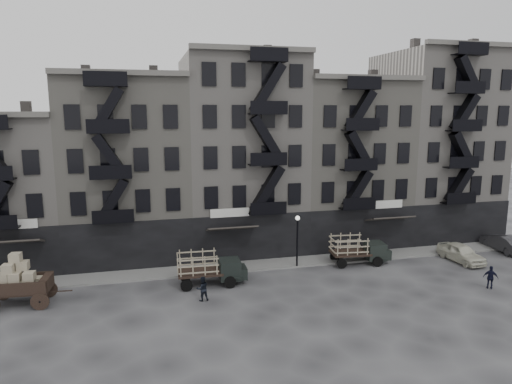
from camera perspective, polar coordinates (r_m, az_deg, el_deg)
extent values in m
plane|color=#38383A|center=(34.17, 1.71, -11.25)|extent=(140.00, 140.00, 0.00)
cube|color=slate|center=(37.55, 0.16, -9.12)|extent=(55.00, 2.50, 0.15)
cube|color=#9A948D|center=(42.70, -29.18, 0.14)|extent=(10.00, 10.00, 12.00)
cube|color=#4C4744|center=(41.60, -26.61, 9.28)|extent=(0.70, 0.70, 1.20)
cube|color=gray|center=(40.96, -15.75, 2.81)|extent=(10.00, 10.00, 15.00)
cube|color=black|center=(37.21, -15.56, -6.57)|extent=(10.00, 0.35, 4.00)
cube|color=#595651|center=(35.61, -16.61, 14.14)|extent=(10.00, 0.50, 0.40)
cube|color=#4C4744|center=(40.99, -20.63, 13.91)|extent=(0.70, 0.70, 1.20)
cube|color=#4C4744|center=(40.77, -12.69, 14.32)|extent=(0.70, 0.70, 1.20)
cube|color=#9A948D|center=(41.72, -1.93, 4.69)|extent=(10.00, 10.00, 17.00)
cube|color=black|center=(38.17, -0.32, -5.76)|extent=(10.00, 0.35, 4.00)
cube|color=#595651|center=(36.81, -0.27, 17.54)|extent=(10.00, 0.50, 0.40)
cube|color=#4C4744|center=(41.34, -6.27, 17.23)|extent=(0.70, 0.70, 1.20)
cube|color=#4C4744|center=(42.43, 1.45, 17.10)|extent=(0.70, 0.70, 1.20)
cube|color=gray|center=(44.96, 10.67, 3.64)|extent=(10.00, 10.00, 15.00)
cube|color=black|center=(41.58, 13.25, -4.70)|extent=(10.00, 0.35, 4.00)
cube|color=#595651|center=(40.15, 14.17, 13.76)|extent=(10.00, 0.50, 0.40)
cube|color=#4C4744|center=(43.64, 7.33, 14.19)|extent=(0.70, 0.70, 1.20)
cube|color=#4C4744|center=(45.89, 13.94, 13.78)|extent=(0.70, 0.70, 1.20)
cube|color=#9A948D|center=(49.81, 21.31, 5.48)|extent=(10.00, 10.00, 18.00)
cube|color=black|center=(46.91, 24.22, -3.65)|extent=(10.00, 0.35, 4.00)
cube|color=#595651|center=(45.93, 25.90, 16.34)|extent=(10.00, 0.50, 0.40)
cube|color=#4C4744|center=(48.41, 19.03, 16.90)|extent=(0.70, 0.70, 1.20)
cube|color=#4C4744|center=(51.53, 24.39, 16.12)|extent=(0.70, 0.70, 1.20)
cylinder|color=black|center=(36.72, 5.17, -6.45)|extent=(0.14, 0.14, 4.00)
sphere|color=silver|center=(36.18, 5.22, -3.26)|extent=(0.36, 0.36, 0.36)
cube|color=black|center=(33.78, -27.39, -10.82)|extent=(3.85, 2.22, 0.21)
cylinder|color=black|center=(35.32, -29.10, -10.88)|extent=(1.14, 0.18, 1.14)
cylinder|color=black|center=(32.61, -25.40, -12.28)|extent=(1.14, 0.18, 1.14)
cylinder|color=black|center=(34.46, -24.48, -11.00)|extent=(1.14, 0.18, 1.14)
cube|color=black|center=(33.18, -24.69, -10.22)|extent=(0.63, 1.68, 0.83)
cube|color=black|center=(33.57, -6.99, -9.94)|extent=(3.26, 2.01, 0.17)
cube|color=black|center=(33.74, -3.31, -9.60)|extent=(1.57, 1.75, 1.40)
cube|color=black|center=(33.96, -1.88, -9.96)|extent=(0.81, 1.43, 0.84)
cylinder|color=black|center=(33.10, -3.23, -11.21)|extent=(0.85, 0.24, 0.84)
cylinder|color=black|center=(34.83, -3.67, -10.11)|extent=(0.85, 0.24, 0.84)
cylinder|color=black|center=(32.84, -8.67, -11.49)|extent=(0.85, 0.24, 0.84)
cylinder|color=black|center=(34.58, -8.82, -10.36)|extent=(0.85, 0.24, 0.84)
cube|color=black|center=(38.49, 11.70, -7.46)|extent=(3.29, 2.15, 0.16)
cube|color=black|center=(39.20, 14.63, -7.11)|extent=(1.63, 1.79, 1.37)
cube|color=black|center=(39.60, 15.72, -7.41)|extent=(0.87, 1.44, 0.82)
cylinder|color=black|center=(38.56, 14.98, -8.42)|extent=(0.84, 0.29, 0.82)
cylinder|color=black|center=(40.17, 13.96, -7.62)|extent=(0.84, 0.29, 0.82)
cylinder|color=black|center=(37.52, 10.67, -8.77)|extent=(0.84, 0.29, 0.82)
cylinder|color=black|center=(39.17, 9.82, -7.92)|extent=(0.84, 0.29, 0.82)
imported|color=beige|center=(42.06, 24.25, -6.93)|extent=(2.12, 4.57, 1.52)
imported|color=#29292C|center=(46.81, 28.54, -5.60)|extent=(1.84, 4.65, 1.51)
imported|color=black|center=(31.07, -6.72, -11.90)|extent=(0.91, 0.76, 1.68)
imported|color=black|center=(36.76, 27.28, -9.48)|extent=(1.01, 0.91, 1.65)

